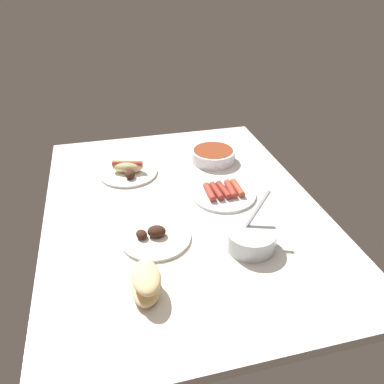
{
  "coord_description": "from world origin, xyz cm",
  "views": [
    {
      "loc": [
        -101.96,
        22.2,
        71.82
      ],
      "look_at": [
        3.15,
        -4.04,
        3.0
      ],
      "focal_mm": 35.15,
      "sensor_mm": 36.0,
      "label": 1
    }
  ],
  "objects_px": {
    "plate_sausages": "(223,193)",
    "bread_stack": "(146,283)",
    "plate_hotdog_assembled": "(128,170)",
    "bowl_coleslaw": "(251,238)",
    "plate_grilled_meat": "(155,236)",
    "bowl_chili": "(213,155)"
  },
  "relations": [
    {
      "from": "plate_grilled_meat",
      "to": "plate_hotdog_assembled",
      "type": "xyz_separation_m",
      "value": [
        0.41,
        0.04,
        0.01
      ]
    },
    {
      "from": "bowl_chili",
      "to": "bowl_coleslaw",
      "type": "bearing_deg",
      "value": 174.73
    },
    {
      "from": "plate_hotdog_assembled",
      "to": "bread_stack",
      "type": "bearing_deg",
      "value": 178.41
    },
    {
      "from": "plate_hotdog_assembled",
      "to": "bowl_coleslaw",
      "type": "distance_m",
      "value": 0.59
    },
    {
      "from": "bread_stack",
      "to": "plate_hotdog_assembled",
      "type": "bearing_deg",
      "value": -1.59
    },
    {
      "from": "plate_sausages",
      "to": "bowl_coleslaw",
      "type": "bearing_deg",
      "value": 177.94
    },
    {
      "from": "plate_grilled_meat",
      "to": "bowl_coleslaw",
      "type": "height_order",
      "value": "bowl_coleslaw"
    },
    {
      "from": "bowl_coleslaw",
      "to": "plate_sausages",
      "type": "bearing_deg",
      "value": -2.06
    },
    {
      "from": "plate_sausages",
      "to": "bowl_chili",
      "type": "bearing_deg",
      "value": -8.69
    },
    {
      "from": "plate_grilled_meat",
      "to": "plate_sausages",
      "type": "relative_size",
      "value": 0.93
    },
    {
      "from": "plate_hotdog_assembled",
      "to": "bowl_coleslaw",
      "type": "bearing_deg",
      "value": -149.69
    },
    {
      "from": "plate_grilled_meat",
      "to": "plate_sausages",
      "type": "xyz_separation_m",
      "value": [
        0.18,
        -0.27,
        0.0
      ]
    },
    {
      "from": "bowl_chili",
      "to": "plate_hotdog_assembled",
      "type": "bearing_deg",
      "value": 94.51
    },
    {
      "from": "plate_sausages",
      "to": "bread_stack",
      "type": "xyz_separation_m",
      "value": [
        -0.38,
        0.33,
        0.03
      ]
    },
    {
      "from": "plate_grilled_meat",
      "to": "bread_stack",
      "type": "relative_size",
      "value": 1.61
    },
    {
      "from": "plate_hotdog_assembled",
      "to": "bread_stack",
      "type": "relative_size",
      "value": 1.68
    },
    {
      "from": "plate_grilled_meat",
      "to": "plate_hotdog_assembled",
      "type": "relative_size",
      "value": 0.96
    },
    {
      "from": "plate_sausages",
      "to": "bread_stack",
      "type": "distance_m",
      "value": 0.5
    },
    {
      "from": "plate_sausages",
      "to": "bowl_coleslaw",
      "type": "distance_m",
      "value": 0.28
    },
    {
      "from": "plate_grilled_meat",
      "to": "plate_hotdog_assembled",
      "type": "bearing_deg",
      "value": 5.07
    },
    {
      "from": "plate_sausages",
      "to": "plate_hotdog_assembled",
      "type": "distance_m",
      "value": 0.39
    },
    {
      "from": "bowl_chili",
      "to": "plate_sausages",
      "type": "distance_m",
      "value": 0.26
    }
  ]
}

